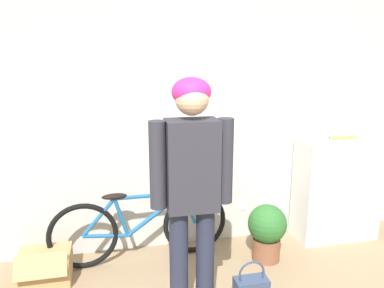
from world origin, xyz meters
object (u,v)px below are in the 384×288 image
Objects in this scene: person at (192,178)px; cardboard_box at (45,267)px; banana at (344,137)px; potted_plant at (267,229)px; bicycle at (141,227)px.

person reaches higher than cardboard_box.
person reaches higher than banana.
person is 1.97m from banana.
potted_plant is at bearing 35.67° from person.
cardboard_box is (-0.82, -0.15, -0.21)m from bicycle.
bicycle is 4.98× the size of banana.
banana is 1.23m from potted_plant.
potted_plant is (1.94, -0.10, 0.17)m from cardboard_box.
person is 1.26m from potted_plant.
bicycle reaches higher than potted_plant.
potted_plant is (1.12, -0.25, -0.03)m from bicycle.
person is at bearing -145.34° from potted_plant.
bicycle is at bearing 10.17° from cardboard_box.
person is 1.05× the size of bicycle.
bicycle is (-0.29, 0.82, -0.72)m from person.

